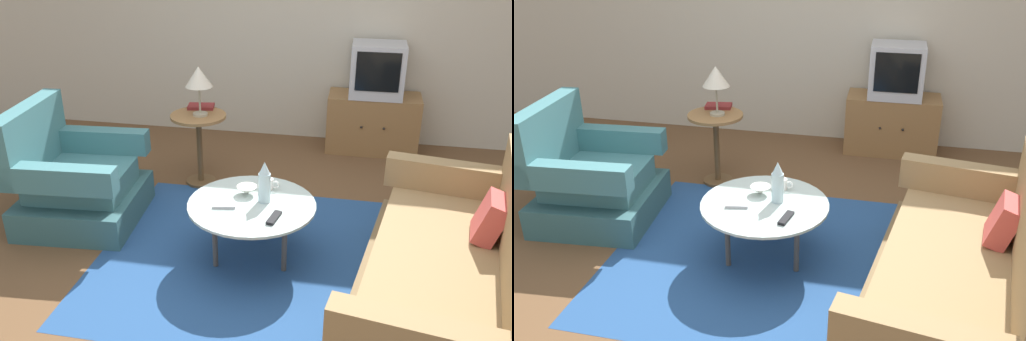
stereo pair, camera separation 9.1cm
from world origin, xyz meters
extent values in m
plane|color=brown|center=(0.00, 0.00, 0.00)|extent=(16.00, 16.00, 0.00)
cube|color=#BCB29E|center=(0.00, 2.51, 1.35)|extent=(9.00, 0.12, 2.70)
cube|color=navy|center=(0.07, 0.07, 0.00)|extent=(2.12, 1.98, 0.00)
cube|color=#325C60|center=(-1.31, 0.35, 0.12)|extent=(0.91, 0.93, 0.24)
cube|color=#3D7075|center=(-1.31, 0.35, 0.33)|extent=(0.75, 0.64, 0.18)
cube|color=#3D7075|center=(-1.66, 0.33, 0.67)|extent=(0.20, 0.88, 0.49)
cube|color=#3D7075|center=(-1.29, -0.01, 0.52)|extent=(0.85, 0.20, 0.19)
cube|color=#3D7075|center=(-1.34, 0.72, 0.52)|extent=(0.85, 0.20, 0.19)
cube|color=brown|center=(1.24, -0.34, 0.12)|extent=(1.20, 2.00, 0.24)
cube|color=#93754C|center=(1.24, -0.34, 0.33)|extent=(1.01, 1.70, 0.18)
cube|color=#93754C|center=(1.39, 0.52, 0.53)|extent=(0.90, 0.29, 0.21)
cube|color=#C64C47|center=(1.53, -0.07, 0.55)|extent=(0.23, 0.29, 0.29)
cylinder|color=#B2C6C1|center=(0.07, 0.07, 0.42)|extent=(0.86, 0.86, 0.02)
cylinder|color=#4C4742|center=(0.10, 0.34, 0.20)|extent=(0.04, 0.04, 0.41)
cylinder|color=#4C4742|center=(-0.15, -0.08, 0.20)|extent=(0.04, 0.04, 0.41)
cylinder|color=#4C4742|center=(0.31, -0.04, 0.20)|extent=(0.04, 0.04, 0.41)
cylinder|color=olive|center=(-0.61, 1.15, 0.62)|extent=(0.48, 0.48, 0.02)
cylinder|color=brown|center=(-0.61, 1.15, 0.31)|extent=(0.05, 0.05, 0.61)
cylinder|color=brown|center=(-0.61, 1.15, 0.01)|extent=(0.26, 0.26, 0.02)
cube|color=olive|center=(0.87, 2.20, 0.29)|extent=(0.89, 0.42, 0.58)
sphere|color=black|center=(0.76, 1.98, 0.32)|extent=(0.02, 0.02, 0.02)
sphere|color=black|center=(0.98, 1.98, 0.32)|extent=(0.02, 0.02, 0.02)
cube|color=#B7B7BC|center=(0.87, 2.19, 0.83)|extent=(0.50, 0.41, 0.51)
cube|color=black|center=(0.87, 1.99, 0.86)|extent=(0.40, 0.01, 0.37)
cylinder|color=#9E937A|center=(-0.59, 1.14, 0.65)|extent=(0.13, 0.13, 0.02)
cylinder|color=#9E937A|center=(-0.59, 1.14, 0.77)|extent=(0.02, 0.02, 0.23)
cone|color=beige|center=(-0.59, 1.14, 0.97)|extent=(0.23, 0.23, 0.17)
cylinder|color=silver|center=(0.15, 0.11, 0.53)|extent=(0.08, 0.08, 0.21)
cone|color=silver|center=(0.15, 0.11, 0.67)|extent=(0.07, 0.07, 0.09)
cylinder|color=white|center=(0.14, 0.30, 0.46)|extent=(0.08, 0.08, 0.08)
torus|color=white|center=(0.20, 0.30, 0.46)|extent=(0.06, 0.01, 0.06)
cone|color=silver|center=(0.01, 0.20, 0.45)|extent=(0.14, 0.14, 0.06)
cube|color=black|center=(0.25, -0.11, 0.43)|extent=(0.08, 0.18, 0.02)
cube|color=#B2B2B7|center=(-0.09, -0.02, 0.43)|extent=(0.15, 0.07, 0.02)
cube|color=maroon|center=(-0.64, 1.33, 0.65)|extent=(0.25, 0.18, 0.03)
camera|label=1|loc=(0.72, -3.06, 2.15)|focal=38.19mm
camera|label=2|loc=(0.81, -3.04, 2.15)|focal=38.19mm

